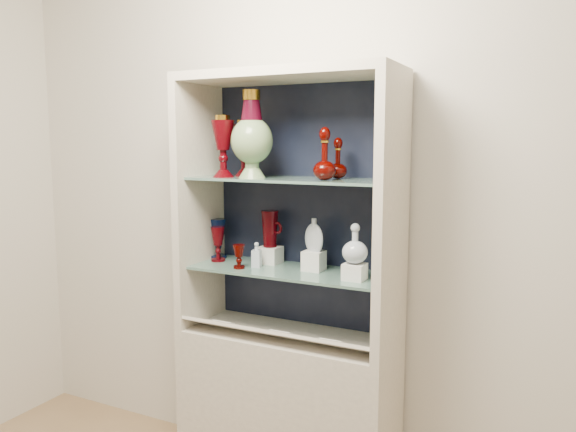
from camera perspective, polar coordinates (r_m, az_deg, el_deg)
The scene contains 30 objects.
wall_back at distance 2.71m, azimuth 2.08°, elevation 2.65°, with size 3.50×0.02×2.80m, color beige.
cabinet_base at distance 2.80m, azimuth 0.00°, elevation -19.09°, with size 1.00×0.40×0.75m, color #BCB3A0.
cabinet_back_panel at distance 2.69m, azimuth 1.81°, elevation 1.01°, with size 0.98×0.02×1.15m, color black.
cabinet_side_left at distance 2.77m, azimuth -8.92°, elevation 1.10°, with size 0.04×0.40×1.15m, color #BCB3A0.
cabinet_side_right at distance 2.35m, azimuth 10.53°, elevation -0.09°, with size 0.04×0.40×1.15m, color #BCB3A0.
cabinet_top_cap at distance 2.52m, azimuth 0.00°, elevation 14.12°, with size 1.00×0.40×0.04m, color #BCB3A0.
shelf_lower at distance 2.59m, azimuth 0.20°, elevation -5.57°, with size 0.92×0.34×0.01m, color slate.
shelf_upper at distance 2.53m, azimuth 0.20°, elevation 3.74°, with size 0.92×0.34×0.01m, color slate.
label_ledge at distance 2.55m, azimuth -1.13°, elevation -11.95°, with size 0.92×0.18×0.01m, color #BCB3A0.
label_card_0 at distance 2.54m, azimuth -0.54°, elevation -11.73°, with size 0.10×0.07×0.00m, color white.
label_card_1 at distance 2.68m, azimuth -6.38°, elevation -10.70°, with size 0.10×0.07×0.00m, color white.
label_card_2 at distance 2.44m, azimuth 4.56°, elevation -12.52°, with size 0.10×0.07×0.00m, color white.
pedestal_lamp_left at distance 2.68m, azimuth -4.49°, elevation 6.89°, with size 0.10×0.10×0.26m, color #450308, non-canonical shape.
pedestal_lamp_right at distance 2.61m, azimuth -6.62°, elevation 7.05°, with size 0.11×0.11×0.28m, color #450308, non-canonical shape.
enamel_urn at distance 2.53m, azimuth -3.70°, elevation 8.28°, with size 0.19×0.19×0.39m, color #094C25, non-canonical shape.
ruby_decanter_a at distance 2.39m, azimuth 3.75°, elevation 6.66°, with size 0.10×0.10×0.25m, color #3E0300, non-canonical shape.
ruby_decanter_b at distance 2.49m, azimuth 5.10°, elevation 6.00°, with size 0.08×0.08×0.19m, color #3E0300, non-canonical shape.
lidded_bowl at distance 2.38m, azimuth 10.00°, elevation 4.56°, with size 0.08×0.08×0.08m, color #3E0300, non-canonical shape.
cobalt_goblet at distance 2.85m, azimuth -7.09°, elevation -2.27°, with size 0.08×0.08×0.20m, color #0A1A43, non-canonical shape.
ruby_goblet_tall at distance 2.77m, azimuth -7.13°, elevation -2.84°, with size 0.07×0.07×0.17m, color #450308, non-canonical shape.
ruby_goblet_small at distance 2.61m, azimuth -5.01°, elevation -4.14°, with size 0.06×0.06×0.11m, color #3E0300, non-canonical shape.
riser_ruby_pitcher at distance 2.71m, azimuth -1.83°, elevation -3.97°, with size 0.10×0.10×0.08m, color silver.
ruby_pitcher at distance 2.69m, azimuth -1.85°, elevation -1.30°, with size 0.13×0.08×0.18m, color #450308, non-canonical shape.
clear_square_bottle at distance 2.63m, azimuth -3.21°, elevation -3.94°, with size 0.04×0.04×0.12m, color #ACB8C7, non-canonical shape.
riser_flat_flask at distance 2.56m, azimuth 2.64°, elevation -4.56°, with size 0.09×0.09×0.09m, color silver.
flat_flask at distance 2.54m, azimuth 2.66°, elevation -1.85°, with size 0.11×0.04×0.15m, color silver, non-canonical shape.
riser_clear_round_decanter at distance 2.41m, azimuth 6.78°, elevation -5.64°, with size 0.09×0.09×0.07m, color silver.
clear_round_decanter at distance 2.38m, azimuth 6.82°, elevation -2.90°, with size 0.11×0.11×0.16m, color #ACB8C7, non-canonical shape.
riser_cameo_medallion at distance 2.44m, azimuth 9.80°, elevation -5.13°, with size 0.08×0.08×0.10m, color silver.
cameo_medallion at distance 2.42m, azimuth 9.86°, elevation -2.60°, with size 0.10×0.04×0.12m, color black, non-canonical shape.
Camera 1 is at (1.12, -0.71, 1.64)m, focal length 35.00 mm.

